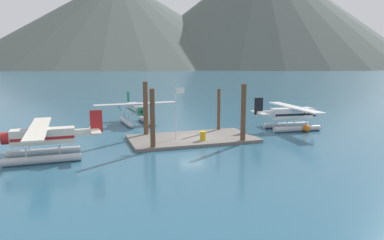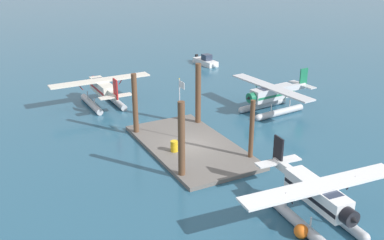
# 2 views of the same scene
# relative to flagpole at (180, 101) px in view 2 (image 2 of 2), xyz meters

# --- Properties ---
(ground_plane) EXTENTS (1200.00, 1200.00, 0.00)m
(ground_plane) POSITION_rel_flagpole_xyz_m (1.59, 0.10, -3.58)
(ground_plane) COLOR #285670
(dock_platform) EXTENTS (12.50, 6.65, 0.30)m
(dock_platform) POSITION_rel_flagpole_xyz_m (1.59, 0.10, -3.43)
(dock_platform) COLOR #66605B
(dock_platform) RESTS_ON ground
(piling_near_left) EXTENTS (0.46, 0.46, 5.52)m
(piling_near_left) POSITION_rel_flagpole_xyz_m (-3.03, -2.81, -0.82)
(piling_near_left) COLOR brown
(piling_near_left) RESTS_ON ground
(piling_near_right) EXTENTS (0.49, 0.49, 5.75)m
(piling_near_right) POSITION_rel_flagpole_xyz_m (5.81, -2.81, -0.71)
(piling_near_right) COLOR brown
(piling_near_right) RESTS_ON ground
(piling_far_left) EXTENTS (0.51, 0.51, 5.82)m
(piling_far_left) POSITION_rel_flagpole_xyz_m (-2.52, 3.04, -0.67)
(piling_far_left) COLOR brown
(piling_far_left) RESTS_ON ground
(piling_far_right) EXTENTS (0.36, 0.36, 4.88)m
(piling_far_right) POSITION_rel_flagpole_xyz_m (5.73, 3.12, -1.14)
(piling_far_right) COLOR brown
(piling_far_right) RESTS_ON ground
(flagpole) EXTENTS (0.95, 0.10, 5.19)m
(flagpole) POSITION_rel_flagpole_xyz_m (0.00, 0.00, 0.00)
(flagpole) COLOR silver
(flagpole) RESTS_ON dock_platform
(fuel_drum) EXTENTS (0.62, 0.62, 0.88)m
(fuel_drum) POSITION_rel_flagpole_xyz_m (2.12, -1.63, -2.84)
(fuel_drum) COLOR gold
(fuel_drum) RESTS_ON dock_platform
(mooring_buoy) EXTENTS (0.83, 0.83, 0.83)m
(mooring_buoy) POSITION_rel_flagpole_xyz_m (15.18, -0.00, -3.17)
(mooring_buoy) COLOR orange
(mooring_buoy) RESTS_ON ground
(seaplane_silver_bow_left) EXTENTS (10.48, 7.97, 3.84)m
(seaplane_silver_bow_left) POSITION_rel_flagpole_xyz_m (-2.26, 11.22, -2.00)
(seaplane_silver_bow_left) COLOR #B7BABF
(seaplane_silver_bow_left) RESTS_ON ground
(seaplane_cream_port_aft) EXTENTS (7.98, 10.42, 3.84)m
(seaplane_cream_port_aft) POSITION_rel_flagpole_xyz_m (-12.02, -2.99, -2.00)
(seaplane_cream_port_aft) COLOR #B7BABF
(seaplane_cream_port_aft) RESTS_ON ground
(seaplane_white_stbd_fwd) EXTENTS (7.97, 10.48, 3.84)m
(seaplane_white_stbd_fwd) POSITION_rel_flagpole_xyz_m (14.35, 1.77, -2.00)
(seaplane_white_stbd_fwd) COLOR #B7BABF
(seaplane_white_stbd_fwd) RESTS_ON ground
(boat_white_open_west) EXTENTS (4.89, 1.83, 1.50)m
(boat_white_open_west) POSITION_rel_flagpole_xyz_m (-21.76, 14.84, -3.09)
(boat_white_open_west) COLOR silver
(boat_white_open_west) RESTS_ON ground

